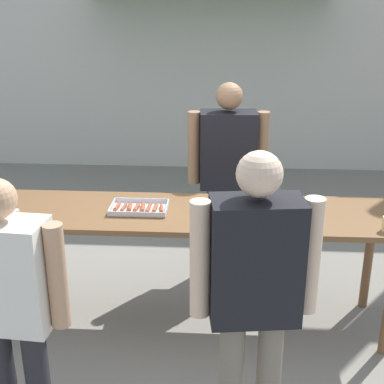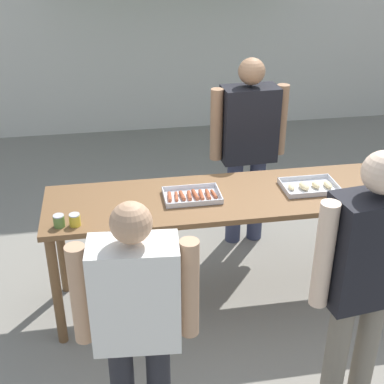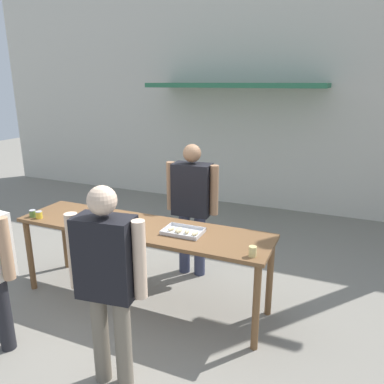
{
  "view_description": "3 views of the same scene",
  "coord_description": "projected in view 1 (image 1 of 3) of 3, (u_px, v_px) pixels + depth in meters",
  "views": [
    {
      "loc": [
        0.22,
        -3.57,
        2.43
      ],
      "look_at": [
        0.0,
        0.0,
        1.08
      ],
      "focal_mm": 50.0,
      "sensor_mm": 36.0,
      "label": 1
    },
    {
      "loc": [
        -0.96,
        -3.39,
        2.77
      ],
      "look_at": [
        -0.39,
        -0.0,
        0.98
      ],
      "focal_mm": 50.0,
      "sensor_mm": 36.0,
      "label": 2
    },
    {
      "loc": [
        2.03,
        -3.32,
        2.46
      ],
      "look_at": [
        0.26,
        0.83,
        1.13
      ],
      "focal_mm": 35.0,
      "sensor_mm": 36.0,
      "label": 3
    }
  ],
  "objects": [
    {
      "name": "food_tray_sausages",
      "position": [
        139.0,
        208.0,
        3.89
      ],
      "size": [
        0.41,
        0.27,
        0.04
      ],
      "color": "silver",
      "rests_on": "serving_table"
    },
    {
      "name": "person_server_behind_table",
      "position": [
        228.0,
        165.0,
        4.61
      ],
      "size": [
        0.69,
        0.28,
        1.74
      ],
      "rotation": [
        0.0,
        0.0,
        0.05
      ],
      "color": "#333851",
      "rests_on": "ground"
    },
    {
      "name": "condiment_jar_ketchup",
      "position": [
        15.0,
        216.0,
        3.69
      ],
      "size": [
        0.08,
        0.08,
        0.08
      ],
      "color": "gold",
      "rests_on": "serving_table"
    },
    {
      "name": "person_customer_with_cup",
      "position": [
        254.0,
        285.0,
        2.73
      ],
      "size": [
        0.66,
        0.31,
        1.74
      ],
      "rotation": [
        0.0,
        0.0,
        3.27
      ],
      "color": "#756B5B",
      "rests_on": "ground"
    },
    {
      "name": "ground_plane",
      "position": [
        192.0,
        321.0,
        4.2
      ],
      "size": [
        24.0,
        24.0,
        0.0
      ],
      "primitive_type": "plane",
      "color": "gray"
    },
    {
      "name": "person_customer_holding_hotdog",
      "position": [
        10.0,
        297.0,
        2.79
      ],
      "size": [
        0.65,
        0.28,
        1.59
      ],
      "rotation": [
        0.0,
        0.0,
        3.06
      ],
      "color": "#232328",
      "rests_on": "ground"
    },
    {
      "name": "condiment_jar_mustard",
      "position": [
        0.0,
        215.0,
        3.7
      ],
      "size": [
        0.08,
        0.08,
        0.08
      ],
      "color": "#567A38",
      "rests_on": "serving_table"
    },
    {
      "name": "food_tray_buns",
      "position": [
        263.0,
        211.0,
        3.83
      ],
      "size": [
        0.41,
        0.29,
        0.06
      ],
      "color": "silver",
      "rests_on": "serving_table"
    },
    {
      "name": "building_facade_back",
      "position": [
        210.0,
        5.0,
        7.13
      ],
      "size": [
        12.0,
        1.11,
        4.5
      ],
      "color": "beige",
      "rests_on": "ground"
    },
    {
      "name": "serving_table",
      "position": [
        192.0,
        224.0,
        3.91
      ],
      "size": [
        2.91,
        0.74,
        0.93
      ],
      "color": "brown",
      "rests_on": "ground"
    }
  ]
}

